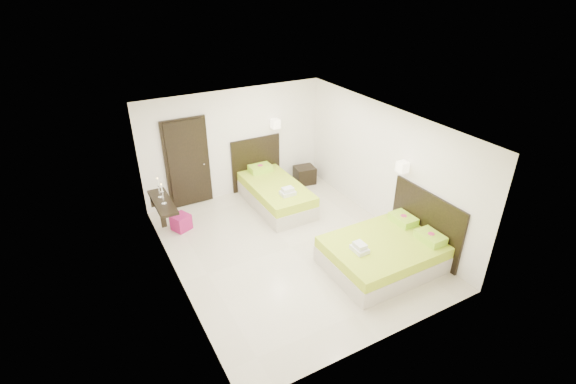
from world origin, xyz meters
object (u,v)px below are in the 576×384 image
ottoman (181,222)px  bed_single (274,192)px  bed_double (386,251)px  nightstand (305,175)px

ottoman → bed_single: bearing=0.6°
bed_double → nightstand: bed_double is taller
bed_double → nightstand: 3.74m
bed_single → bed_double: 3.19m
bed_double → ottoman: bed_double is taller
ottoman → bed_double: bearing=-45.3°
bed_double → ottoman: size_ratio=6.03×
nightstand → bed_single: bearing=-145.3°
nightstand → ottoman: 3.53m
bed_single → ottoman: 2.27m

